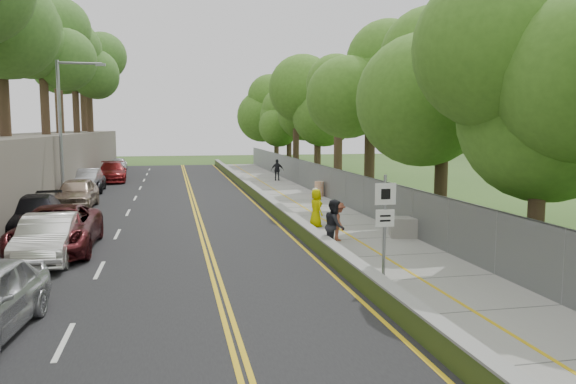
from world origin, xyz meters
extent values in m
plane|color=#33511E|center=(0.00, 0.00, 0.00)|extent=(140.00, 140.00, 0.00)
cube|color=black|center=(-5.40, 15.00, 0.02)|extent=(11.20, 66.00, 0.04)
cube|color=gray|center=(2.55, 15.00, 0.03)|extent=(4.20, 66.00, 0.05)
cube|color=#8AC22F|center=(0.25, 15.00, 0.30)|extent=(0.42, 66.00, 0.60)
cube|color=#595147|center=(-13.50, 15.00, 2.00)|extent=(5.00, 66.00, 4.00)
cube|color=slate|center=(4.65, 15.00, 1.00)|extent=(0.04, 66.00, 2.00)
cylinder|color=gray|center=(-10.70, 14.00, 4.00)|extent=(0.18, 0.18, 8.00)
cylinder|color=gray|center=(-9.60, 14.00, 7.85)|extent=(2.30, 0.13, 0.13)
cube|color=gray|center=(-8.52, 14.00, 7.80)|extent=(0.50, 0.22, 0.14)
cylinder|color=gray|center=(1.05, -3.00, 1.60)|extent=(0.09, 0.09, 3.10)
cube|color=white|center=(1.05, -3.03, 2.60)|extent=(0.62, 0.04, 0.62)
cube|color=white|center=(1.05, -3.03, 1.90)|extent=(0.56, 0.04, 0.50)
cylinder|color=orange|center=(4.30, 16.49, 0.53)|extent=(0.58, 0.58, 0.96)
cube|color=gray|center=(4.30, 3.00, 0.45)|extent=(1.37, 1.16, 0.79)
imported|color=white|center=(-9.00, 1.65, 0.81)|extent=(1.69, 4.68, 1.54)
imported|color=#4D171A|center=(-9.00, 3.03, 0.85)|extent=(2.75, 5.88, 1.63)
imported|color=black|center=(-10.60, 6.63, 0.84)|extent=(2.74, 5.70, 1.60)
imported|color=gray|center=(-10.04, 14.16, 0.87)|extent=(2.02, 4.90, 1.66)
imported|color=#AEAFB5|center=(-10.60, 20.92, 0.88)|extent=(1.83, 5.11, 1.68)
imported|color=black|center=(-10.60, 21.99, 0.71)|extent=(2.39, 4.88, 1.33)
imported|color=maroon|center=(-9.67, 29.24, 0.84)|extent=(2.56, 5.62, 1.60)
imported|color=silver|center=(-10.19, 40.87, 0.71)|extent=(1.65, 3.95, 1.34)
imported|color=#C5BF00|center=(1.36, 5.99, 0.89)|extent=(0.71, 0.92, 1.69)
imported|color=silver|center=(1.45, 6.33, 0.90)|extent=(0.50, 0.68, 1.71)
imported|color=black|center=(0.75, 1.00, 0.99)|extent=(0.95, 1.09, 1.88)
imported|color=brown|center=(1.45, 2.83, 0.82)|extent=(0.60, 1.01, 1.53)
imported|color=black|center=(3.62, 27.37, 0.93)|extent=(1.10, 0.64, 1.76)
camera|label=1|loc=(-4.90, -18.00, 4.52)|focal=35.00mm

